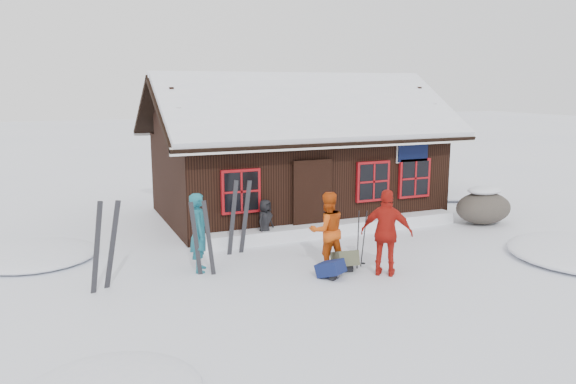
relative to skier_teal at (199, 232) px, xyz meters
name	(u,v)px	position (x,y,z in m)	size (l,w,h in m)	color
ground	(321,264)	(2.64, -0.65, -0.87)	(120.00, 120.00, 0.00)	white
mountain_hut	(295,164)	(4.15, 4.33, 0.71)	(8.90, 6.09, 4.42)	black
snow_drift	(334,228)	(4.14, 1.60, -0.69)	(7.60, 0.60, 0.35)	white
snow_mounds	(346,237)	(4.30, 1.22, -0.87)	(20.60, 13.20, 0.48)	white
skier_teal	(199,232)	(0.00, 0.00, 0.00)	(0.63, 0.42, 1.74)	#175F6F
skier_orange_left	(327,230)	(2.65, -0.90, -0.01)	(0.84, 0.65, 1.72)	#C1460D
skier_orange_right	(387,233)	(3.59, -1.83, 0.06)	(1.09, 0.46, 1.87)	#AC1911
skier_crouched	(265,221)	(2.11, 1.55, -0.30)	(0.56, 0.36, 1.14)	black
boulder	(483,207)	(8.72, 0.96, -0.36)	(1.71, 1.28, 1.00)	#524B41
ski_pair_left	(105,247)	(-2.00, -0.38, 0.01)	(0.69, 0.25, 1.85)	black
ski_pair_mid	(202,239)	(-0.01, -0.28, -0.08)	(0.53, 0.16, 1.67)	black
ski_pair_right	(239,218)	(1.20, 0.91, 0.00)	(0.62, 0.20, 1.84)	black
ski_poles	(361,240)	(3.36, -1.16, -0.24)	(0.24, 0.12, 1.34)	black
backpack_blue	(331,272)	(2.41, -1.55, -0.72)	(0.40, 0.53, 0.29)	#111B49
backpack_olive	(345,262)	(2.96, -1.17, -0.70)	(0.46, 0.61, 0.33)	#4B4E38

